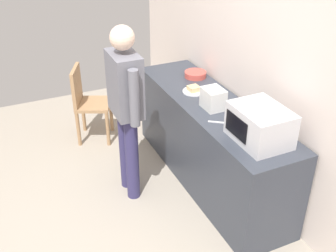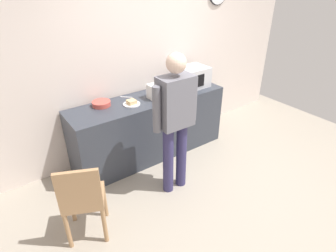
{
  "view_description": "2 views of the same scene",
  "coord_description": "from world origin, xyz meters",
  "views": [
    {
      "loc": [
        2.83,
        -0.68,
        2.77
      ],
      "look_at": [
        -0.37,
        0.78,
        0.73
      ],
      "focal_mm": 44.27,
      "sensor_mm": 36.0,
      "label": 1
    },
    {
      "loc": [
        -2.16,
        -1.85,
        2.47
      ],
      "look_at": [
        -0.28,
        0.79,
        0.66
      ],
      "focal_mm": 29.75,
      "sensor_mm": 36.0,
      "label": 2
    }
  ],
  "objects": [
    {
      "name": "salad_bowl",
      "position": [
        -0.94,
        1.37,
        0.95
      ],
      "size": [
        0.24,
        0.24,
        0.06
      ],
      "primitive_type": "cylinder",
      "color": "#C64C42",
      "rests_on": "kitchen_counter"
    },
    {
      "name": "microwave",
      "position": [
        0.47,
        1.23,
        1.07
      ],
      "size": [
        0.5,
        0.39,
        0.3
      ],
      "color": "silver",
      "rests_on": "kitchen_counter"
    },
    {
      "name": "sandwich_plate",
      "position": [
        -0.6,
        1.17,
        0.94
      ],
      "size": [
        0.23,
        0.23,
        0.07
      ],
      "color": "white",
      "rests_on": "kitchen_counter"
    },
    {
      "name": "toaster",
      "position": [
        -0.2,
        1.17,
        1.02
      ],
      "size": [
        0.22,
        0.18,
        0.2
      ],
      "primitive_type": "cube",
      "color": "silver",
      "rests_on": "kitchen_counter"
    },
    {
      "name": "fork_utensil",
      "position": [
        0.06,
        1.07,
        0.92
      ],
      "size": [
        0.12,
        0.15,
        0.01
      ],
      "primitive_type": "cube",
      "rotation": [
        0.0,
        0.0,
        0.95
      ],
      "color": "silver",
      "rests_on": "kitchen_counter"
    },
    {
      "name": "ground_plane",
      "position": [
        0.0,
        0.0,
        0.0
      ],
      "size": [
        6.0,
        6.0,
        0.0
      ],
      "primitive_type": "plane",
      "color": "#9E9384"
    },
    {
      "name": "person_standing",
      "position": [
        -0.46,
        0.39,
        1.03
      ],
      "size": [
        0.59,
        0.25,
        1.76
      ],
      "color": "navy",
      "rests_on": "ground_plane"
    },
    {
      "name": "spoon_utensil",
      "position": [
        -0.54,
        1.43,
        0.92
      ],
      "size": [
        0.14,
        0.13,
        0.01
      ],
      "primitive_type": "cube",
      "rotation": [
        0.0,
        0.0,
        2.39
      ],
      "color": "silver",
      "rests_on": "kitchen_counter"
    },
    {
      "name": "kitchen_counter",
      "position": [
        -0.3,
        1.22,
        0.46
      ],
      "size": [
        2.3,
        0.62,
        0.92
      ],
      "primitive_type": "cube",
      "color": "#333842",
      "rests_on": "ground_plane"
    },
    {
      "name": "wooden_chair",
      "position": [
        -1.66,
        0.29,
        0.52
      ],
      "size": [
        0.53,
        0.53,
        0.94
      ],
      "color": "#A87F56",
      "rests_on": "ground_plane"
    },
    {
      "name": "back_wall",
      "position": [
        0.01,
        1.6,
        1.3
      ],
      "size": [
        5.4,
        0.13,
        2.6
      ],
      "color": "silver",
      "rests_on": "ground_plane"
    }
  ]
}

